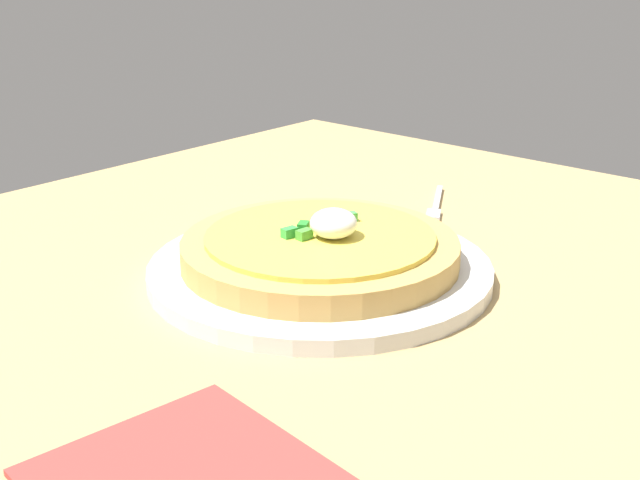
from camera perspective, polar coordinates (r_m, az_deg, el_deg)
dining_table at (r=75.02cm, az=-2.14°, el=-2.48°), size 91.89×75.64×2.90cm
plate at (r=70.83cm, az=-0.00°, el=-2.03°), size 28.66×28.66×1.33cm
pizza at (r=70.12cm, az=0.02°, el=-0.57°), size 23.10×23.10×4.90cm
fork at (r=89.58cm, az=7.77°, el=2.31°), size 10.37×6.65×0.50cm
napkin at (r=46.87cm, az=-9.27°, el=-15.63°), size 15.27×15.27×0.40cm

